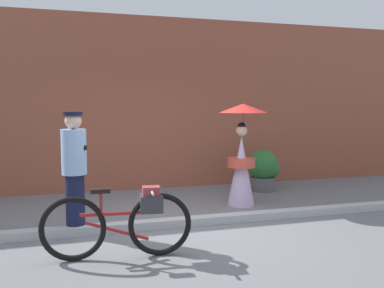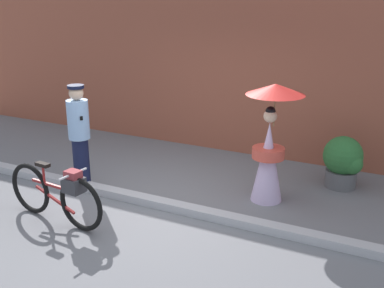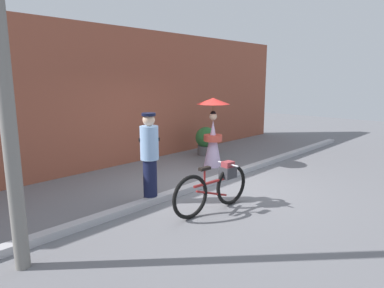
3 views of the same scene
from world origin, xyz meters
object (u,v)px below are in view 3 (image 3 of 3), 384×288
person_officer (150,155)px  person_with_parasol (213,131)px  utility_pole (3,70)px  bicycle_near_officer (215,187)px  potted_plant_by_door (207,140)px

person_officer → person_with_parasol: 3.00m
person_with_parasol → utility_pole: size_ratio=0.38×
bicycle_near_officer → person_with_parasol: person_with_parasol is taller
bicycle_near_officer → person_officer: size_ratio=1.03×
person_with_parasol → potted_plant_by_door: person_with_parasol is taller
person_officer → potted_plant_by_door: (3.80, 1.90, -0.45)m
utility_pole → bicycle_near_officer: bearing=-9.8°
bicycle_near_officer → person_with_parasol: bearing=40.6°
bicycle_near_officer → potted_plant_by_door: (3.28, 3.04, 0.02)m
utility_pole → person_with_parasol: bearing=15.3°
bicycle_near_officer → person_with_parasol: (2.35, 2.01, 0.50)m
bicycle_near_officer → person_officer: 1.34m
bicycle_near_officer → potted_plant_by_door: size_ratio=2.04×
person_with_parasol → utility_pole: (-5.42, -1.48, 1.46)m
bicycle_near_officer → utility_pole: bearing=170.2°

